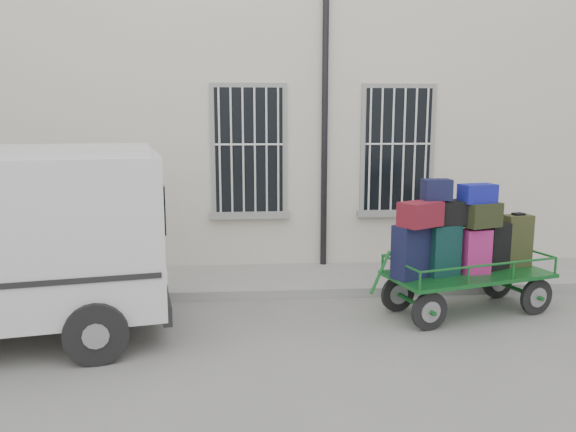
{
  "coord_description": "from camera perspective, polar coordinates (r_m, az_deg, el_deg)",
  "views": [
    {
      "loc": [
        -0.51,
        -7.1,
        2.79
      ],
      "look_at": [
        0.14,
        1.0,
        1.39
      ],
      "focal_mm": 35.0,
      "sensor_mm": 36.0,
      "label": 1
    }
  ],
  "objects": [
    {
      "name": "luggage_cart",
      "position": [
        8.41,
        17.27,
        -3.01
      ],
      "size": [
        2.81,
        1.65,
        1.98
      ],
      "rotation": [
        0.0,
        0.0,
        0.27
      ],
      "color": "black",
      "rests_on": "ground"
    },
    {
      "name": "sidewalk",
      "position": [
        9.7,
        -1.4,
        -6.51
      ],
      "size": [
        24.0,
        1.7,
        0.15
      ],
      "primitive_type": "cube",
      "color": "gray",
      "rests_on": "ground"
    },
    {
      "name": "ground",
      "position": [
        7.65,
        -0.46,
        -11.65
      ],
      "size": [
        80.0,
        80.0,
        0.0
      ],
      "primitive_type": "plane",
      "color": "slate",
      "rests_on": "ground"
    },
    {
      "name": "building",
      "position": [
        12.61,
        -2.31,
        10.69
      ],
      "size": [
        24.0,
        5.15,
        6.0
      ],
      "color": "beige",
      "rests_on": "ground"
    }
  ]
}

